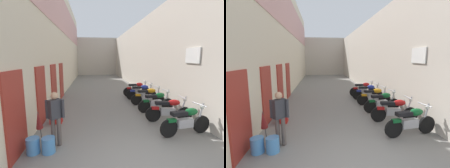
# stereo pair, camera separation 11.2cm
# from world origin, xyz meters

# --- Properties ---
(ground_plane) EXTENTS (38.25, 38.25, 0.00)m
(ground_plane) POSITION_xyz_m (0.00, 9.12, 0.00)
(ground_plane) COLOR slate
(building_left) EXTENTS (0.45, 22.25, 7.74)m
(building_left) POSITION_xyz_m (-3.13, 11.07, 3.90)
(building_left) COLOR beige
(building_left) RESTS_ON ground
(building_right) EXTENTS (0.45, 22.25, 5.46)m
(building_right) POSITION_xyz_m (3.14, 11.12, 2.73)
(building_right) COLOR beige
(building_right) RESTS_ON ground
(building_far_end) EXTENTS (8.88, 2.00, 5.61)m
(building_far_end) POSITION_xyz_m (0.00, 23.25, 2.80)
(building_far_end) COLOR beige
(building_far_end) RESTS_ON ground
(motorcycle_nearest) EXTENTS (1.84, 0.58, 1.04)m
(motorcycle_nearest) POSITION_xyz_m (2.00, 1.71, 0.50)
(motorcycle_nearest) COLOR black
(motorcycle_nearest) RESTS_ON ground
(motorcycle_second) EXTENTS (1.85, 0.58, 1.04)m
(motorcycle_second) POSITION_xyz_m (2.00, 2.87, 0.50)
(motorcycle_second) COLOR black
(motorcycle_second) RESTS_ON ground
(motorcycle_third) EXTENTS (1.84, 0.58, 1.04)m
(motorcycle_third) POSITION_xyz_m (2.00, 4.13, 0.50)
(motorcycle_third) COLOR black
(motorcycle_third) RESTS_ON ground
(motorcycle_fourth) EXTENTS (1.85, 0.58, 1.04)m
(motorcycle_fourth) POSITION_xyz_m (2.00, 5.29, 0.50)
(motorcycle_fourth) COLOR black
(motorcycle_fourth) RESTS_ON ground
(motorcycle_fifth) EXTENTS (1.85, 0.58, 1.04)m
(motorcycle_fifth) POSITION_xyz_m (2.00, 6.43, 0.50)
(motorcycle_fifth) COLOR black
(motorcycle_fifth) RESTS_ON ground
(motorcycle_sixth) EXTENTS (1.85, 0.58, 1.04)m
(motorcycle_sixth) POSITION_xyz_m (2.00, 7.43, 0.50)
(motorcycle_sixth) COLOR black
(motorcycle_sixth) RESTS_ON ground
(pedestrian_by_doorway) EXTENTS (0.52, 0.38, 1.57)m
(pedestrian_by_doorway) POSITION_xyz_m (-2.05, 1.59, 0.92)
(pedestrian_by_doorway) COLOR #564C47
(pedestrian_by_doorway) RESTS_ON ground
(water_jug_near_door) EXTENTS (0.34, 0.34, 0.42)m
(water_jug_near_door) POSITION_xyz_m (-2.59, 1.26, 0.21)
(water_jug_near_door) COLOR #4C8CCC
(water_jug_near_door) RESTS_ON ground
(water_jug_beside_first) EXTENTS (0.34, 0.34, 0.42)m
(water_jug_beside_first) POSITION_xyz_m (-2.19, 1.24, 0.21)
(water_jug_beside_first) COLOR #4C8CCC
(water_jug_beside_first) RESTS_ON ground
(plastic_crate) EXTENTS (0.44, 0.32, 0.28)m
(plastic_crate) POSITION_xyz_m (-2.41, 3.32, 0.14)
(plastic_crate) COLOR red
(plastic_crate) RESTS_ON ground
(umbrella_leaning) EXTENTS (0.20, 0.35, 0.97)m
(umbrella_leaning) POSITION_xyz_m (-2.60, 1.87, 0.68)
(umbrella_leaning) COLOR #4C4C4C
(umbrella_leaning) RESTS_ON ground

